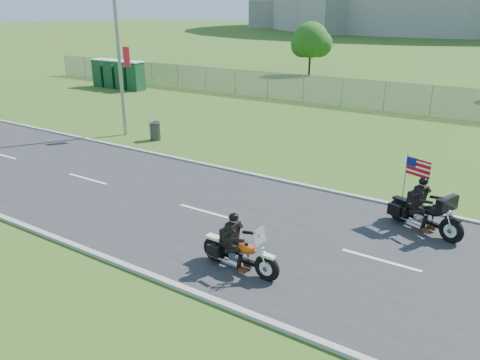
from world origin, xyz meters
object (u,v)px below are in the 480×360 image
Objects in this scene: porta_toilet_b at (124,75)px; motorcycle_lead at (239,253)px; porta_toilet_a at (136,77)px; porta_toilet_c at (112,74)px; porta_toilet_d at (101,73)px; motorcycle_follow at (425,214)px; streetlight at (120,27)px; trash_can at (155,131)px.

porta_toilet_b is 0.95× the size of motorcycle_lead.
porta_toilet_c is at bearing 180.00° from porta_toilet_a.
porta_toilet_a is 0.95× the size of motorcycle_lead.
motorcycle_lead is (27.16, -19.51, -0.63)m from porta_toilet_d.
porta_toilet_c is 32.71m from motorcycle_follow.
porta_toilet_d is at bearing 142.83° from streetlight.
porta_toilet_b is 31.21m from motorcycle_lead.
porta_toilet_a is 30.13m from motorcycle_lead.
porta_toilet_b and porta_toilet_c have the same top height.
porta_toilet_c is (-12.82, 10.78, -4.49)m from streetlight.
porta_toilet_a and porta_toilet_b have the same top height.
porta_toilet_a is 2.46× the size of trash_can.
trash_can is at bearing -33.79° from porta_toilet_d.
motorcycle_lead is at bearing -103.78° from motorcycle_follow.
trash_can is at bearing -38.92° from porta_toilet_b.
porta_toilet_b is 2.46× the size of trash_can.
porta_toilet_d is (-1.40, 0.00, 0.00)m from porta_toilet_c.
streetlight is 10.69× the size of trash_can.
streetlight is 16.33m from porta_toilet_b.
streetlight is at bearing -47.09° from porta_toilet_a.
motorcycle_follow is at bearing -26.24° from porta_toilet_c.
porta_toilet_c is 32.32m from motorcycle_lead.
porta_toilet_c is 18.55m from trash_can.
motorcycle_follow is (3.57, 5.05, 0.08)m from motorcycle_lead.
porta_toilet_d is 0.93× the size of motorcycle_follow.
trash_can is (-10.80, 8.56, -0.05)m from motorcycle_lead.
streetlight reaches higher than porta_toilet_d.
streetlight is 4.03× the size of motorcycle_follow.
porta_toilet_b reaches higher than motorcycle_follow.
motorcycle_follow is 2.65× the size of trash_can.
porta_toilet_d is 33.44m from motorcycle_lead.
streetlight is 15.39m from porta_toilet_a.
motorcycle_lead reaches higher than trash_can.
porta_toilet_a reaches higher than motorcycle_lead.
streetlight is 4.35× the size of porta_toilet_b.
porta_toilet_d reaches higher than trash_can.
streetlight is 4.35× the size of porta_toilet_a.
porta_toilet_a is at bearing 132.91° from streetlight.
porta_toilet_c is at bearing 143.80° from trash_can.
motorcycle_lead is at bearing -37.13° from porta_toilet_c.
porta_toilet_a is (-10.02, 10.78, -4.49)m from streetlight.
trash_can is at bearing -172.19° from motorcycle_follow.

